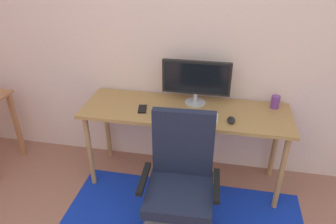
{
  "coord_description": "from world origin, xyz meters",
  "views": [
    {
      "loc": [
        0.34,
        -0.41,
        1.97
      ],
      "look_at": [
        -0.04,
        1.6,
        0.84
      ],
      "focal_mm": 33.13,
      "sensor_mm": 36.0,
      "label": 1
    }
  ],
  "objects": [
    {
      "name": "wall_back",
      "position": [
        0.0,
        2.2,
        1.3
      ],
      "size": [
        6.0,
        0.1,
        2.6
      ],
      "primitive_type": "cube",
      "color": "beige",
      "rests_on": "ground"
    },
    {
      "name": "desk",
      "position": [
        0.06,
        1.85,
        0.67
      ],
      "size": [
        1.73,
        0.55,
        0.74
      ],
      "color": "#A77A43",
      "rests_on": "ground"
    },
    {
      "name": "keyboard",
      "position": [
        0.12,
        1.73,
        0.75
      ],
      "size": [
        0.43,
        0.13,
        0.02
      ],
      "primitive_type": "cube",
      "color": "white",
      "rests_on": "desk"
    },
    {
      "name": "coffee_cup",
      "position": [
        0.79,
        2.02,
        0.8
      ],
      "size": [
        0.07,
        0.07,
        0.11
      ],
      "primitive_type": "cylinder",
      "color": "#6E3685",
      "rests_on": "desk"
    },
    {
      "name": "monitor",
      "position": [
        0.12,
        1.99,
        0.96
      ],
      "size": [
        0.57,
        0.18,
        0.38
      ],
      "color": "#B2B2B7",
      "rests_on": "desk"
    },
    {
      "name": "cell_phone",
      "position": [
        -0.29,
        1.79,
        0.75
      ],
      "size": [
        0.09,
        0.15,
        0.01
      ],
      "primitive_type": "cube",
      "rotation": [
        0.0,
        0.0,
        0.19
      ],
      "color": "black",
      "rests_on": "desk"
    },
    {
      "name": "office_chair",
      "position": [
        0.12,
        1.2,
        0.38
      ],
      "size": [
        0.59,
        0.59,
        1.01
      ],
      "rotation": [
        0.0,
        0.0,
        0.05
      ],
      "color": "slate",
      "rests_on": "ground"
    },
    {
      "name": "computer_mouse",
      "position": [
        0.44,
        1.72,
        0.76
      ],
      "size": [
        0.06,
        0.1,
        0.03
      ],
      "primitive_type": "ellipsoid",
      "color": "black",
      "rests_on": "desk"
    }
  ]
}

